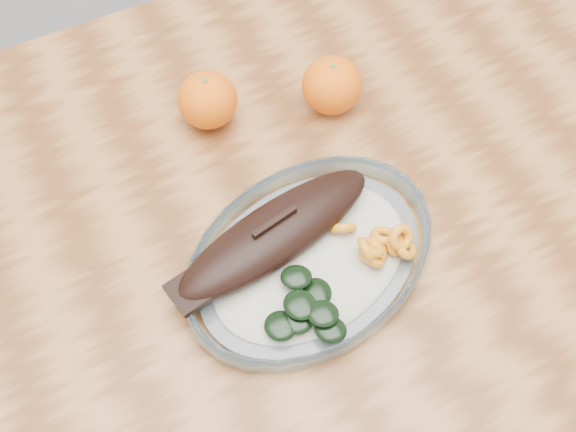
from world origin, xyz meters
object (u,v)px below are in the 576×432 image
at_px(orange_left, 208,100).
at_px(orange_right, 332,85).
at_px(dining_table, 257,247).
at_px(plated_meal, 308,256).

height_order(orange_left, orange_right, orange_right).
distance_m(dining_table, plated_meal, 0.15).
relative_size(plated_meal, orange_left, 8.89).
relative_size(orange_left, orange_right, 0.98).
relative_size(plated_meal, orange_right, 8.75).
bearing_deg(orange_right, plated_meal, -123.64).
height_order(dining_table, orange_right, orange_right).
xyz_separation_m(plated_meal, orange_right, (0.13, 0.20, 0.02)).
bearing_deg(orange_left, dining_table, -92.19).
height_order(plated_meal, orange_left, plated_meal).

